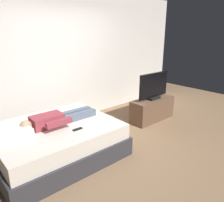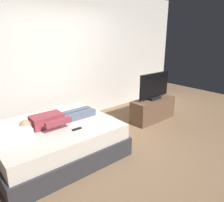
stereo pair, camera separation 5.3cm
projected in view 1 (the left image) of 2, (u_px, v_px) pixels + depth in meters
The scene contains 8 objects.
ground_plane at pixel (110, 150), 3.71m from camera, with size 10.00×10.00×0.00m, color #8C6B4C.
back_wall at pixel (74, 57), 4.76m from camera, with size 6.40×0.10×2.80m, color silver.
bed at pixel (57, 141), 3.46m from camera, with size 1.91×1.56×0.54m.
pillow at pixel (12, 134), 2.96m from camera, with size 0.48×0.34×0.12m, color white.
person at pixel (55, 119), 3.39m from camera, with size 1.26×0.46×0.18m.
remote at pixel (78, 129), 3.22m from camera, with size 0.15×0.04×0.02m, color black.
tv_stand at pixel (152, 109), 4.91m from camera, with size 1.10×0.40×0.50m, color brown.
tv at pixel (154, 87), 4.74m from camera, with size 0.88×0.20×0.59m.
Camera 1 is at (-2.11, -2.50, 1.94)m, focal length 34.49 mm.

